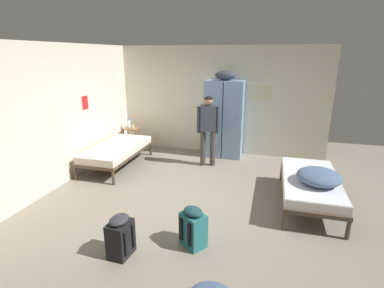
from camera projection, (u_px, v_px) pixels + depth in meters
The scene contains 12 objects.
ground_plane at pixel (188, 201), 5.08m from camera, with size 8.96×8.96×0.00m, color gray.
room_backdrop at pixel (146, 108), 6.28m from camera, with size 5.20×5.66×2.64m.
locker_bank at pixel (224, 117), 7.07m from camera, with size 0.90×0.55×2.07m.
shelf_unit at pixel (132, 136), 7.77m from camera, with size 0.38×0.30×0.57m.
bed_left_rear at pixel (117, 150), 6.55m from camera, with size 0.90×1.90×0.49m.
bed_right at pixel (310, 183), 4.88m from camera, with size 0.90×1.90×0.49m.
bedding_heap at pixel (319, 177), 4.59m from camera, with size 0.67×0.71×0.23m.
person_traveler at pixel (208, 125), 6.44m from camera, with size 0.49×0.27×1.57m.
water_bottle at pixel (129, 124), 7.71m from camera, with size 0.08×0.08×0.25m.
lotion_bottle at pixel (133, 126), 7.63m from camera, with size 0.05×0.05×0.16m.
backpack_teal at pixel (194, 228), 3.85m from camera, with size 0.41×0.42×0.55m.
backpack_black at pixel (120, 237), 3.66m from camera, with size 0.36×0.34×0.55m.
Camera 1 is at (1.28, -4.38, 2.44)m, focal length 27.50 mm.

